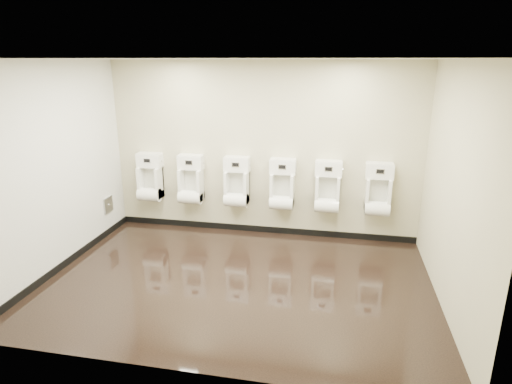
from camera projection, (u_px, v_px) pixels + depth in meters
The scene contains 16 objects.
ground at pixel (238, 281), 5.62m from camera, with size 5.00×3.50×0.00m, color black.
ceiling at pixel (235, 59), 4.79m from camera, with size 5.00×3.50×0.00m, color silver.
back_wall at pixel (262, 150), 6.85m from camera, with size 5.00×0.02×2.80m, color #BCB790.
front_wall at pixel (187, 234), 3.57m from camera, with size 5.00×0.02×2.80m, color #BCB790.
left_wall at pixel (53, 169), 5.67m from camera, with size 0.02×3.50×2.80m, color #BCB790.
right_wall at pixel (455, 190), 4.75m from camera, with size 0.02×3.50×2.80m, color #BCB790.
tile_overlay_left at pixel (54, 169), 5.66m from camera, with size 0.01×3.50×2.80m, color silver.
skirting_back at pixel (262, 229), 7.23m from camera, with size 5.00×0.02×0.10m, color black.
skirting_left at pixel (67, 262), 6.06m from camera, with size 0.02×3.50×0.10m, color black.
access_panel at pixel (108, 205), 7.05m from camera, with size 0.04×0.25×0.25m.
urinal_0 at pixel (150, 181), 7.23m from camera, with size 0.43×0.32×0.79m.
urinal_1 at pixel (191, 183), 7.10m from camera, with size 0.43×0.32×0.79m.
urinal_2 at pixel (237, 185), 6.95m from camera, with size 0.43×0.32×0.79m.
urinal_3 at pixel (282, 188), 6.82m from camera, with size 0.43×0.32×0.79m.
urinal_4 at pixel (328, 190), 6.68m from camera, with size 0.43×0.32×0.79m.
urinal_5 at pixel (378, 193), 6.54m from camera, with size 0.43×0.32×0.79m.
Camera 1 is at (1.20, -4.88, 2.79)m, focal length 30.00 mm.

